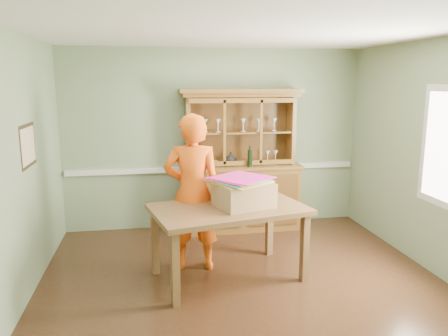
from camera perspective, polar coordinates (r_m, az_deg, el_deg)
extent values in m
plane|color=#422515|center=(5.12, 2.28, -14.34)|extent=(4.50, 4.50, 0.00)
plane|color=white|center=(4.65, 2.55, 17.28)|extent=(4.50, 4.50, 0.00)
plane|color=gray|center=(6.64, -1.27, 3.80)|extent=(4.50, 0.00, 4.50)
plane|color=gray|center=(4.76, -25.08, -0.23)|extent=(0.00, 4.00, 4.00)
plane|color=gray|center=(5.62, 25.44, 1.34)|extent=(0.00, 4.00, 4.00)
plane|color=gray|center=(2.83, 11.08, -6.65)|extent=(4.50, 0.00, 4.50)
cube|color=silver|center=(6.69, -1.22, -0.06)|extent=(4.41, 0.05, 0.08)
cube|color=black|center=(5.01, -24.18, 2.69)|extent=(0.03, 0.60, 0.46)
cube|color=beige|center=(5.01, -24.11, 2.69)|extent=(0.01, 0.52, 0.38)
cube|color=silver|center=(5.35, 27.24, 2.36)|extent=(0.03, 0.96, 1.36)
cube|color=white|center=(5.34, 27.19, 2.36)|extent=(0.01, 0.80, 1.20)
cube|color=brown|center=(6.63, 2.20, -3.94)|extent=(1.72, 0.52, 0.95)
cube|color=brown|center=(6.50, 2.25, 0.26)|extent=(1.77, 0.58, 0.04)
cube|color=brown|center=(6.67, 1.83, 5.05)|extent=(1.62, 0.04, 1.00)
cube|color=brown|center=(6.40, -4.77, 4.75)|extent=(0.06, 0.36, 1.00)
cube|color=brown|center=(6.72, 8.68, 4.97)|extent=(0.06, 0.36, 1.00)
cube|color=brown|center=(6.48, 2.16, 9.55)|extent=(1.72, 0.42, 0.06)
cube|color=brown|center=(6.46, 2.20, 10.05)|extent=(1.79, 0.46, 0.06)
cube|color=brown|center=(6.52, 2.12, 4.69)|extent=(1.51, 0.31, 0.02)
imported|color=#B2B2B7|center=(6.54, 0.87, 1.31)|extent=(0.17, 0.17, 0.18)
imported|color=yellow|center=(6.51, -1.61, 0.67)|extent=(0.21, 0.21, 0.05)
cylinder|color=black|center=(6.34, 3.41, 1.54)|extent=(0.07, 0.07, 0.30)
cube|color=brown|center=(4.89, 0.60, -5.41)|extent=(1.85, 1.35, 0.06)
cube|color=brown|center=(4.44, -6.38, -13.05)|extent=(0.09, 0.09, 0.78)
cube|color=brown|center=(5.18, -8.99, -9.49)|extent=(0.09, 0.09, 0.78)
cube|color=brown|center=(5.02, 10.49, -10.21)|extent=(0.09, 0.09, 0.78)
cube|color=brown|center=(5.69, 5.93, -7.49)|extent=(0.09, 0.09, 0.78)
cube|color=tan|center=(4.87, 2.60, -3.49)|extent=(0.70, 0.63, 0.27)
cube|color=#F9A31F|center=(4.87, 2.10, -1.77)|extent=(0.77, 0.77, 0.01)
cube|color=#58D13D|center=(4.87, 2.10, -1.66)|extent=(0.77, 0.77, 0.01)
cube|color=#2BACCD|center=(4.87, 2.10, -1.56)|extent=(0.77, 0.77, 0.01)
cube|color=pink|center=(4.87, 2.10, -1.46)|extent=(0.77, 0.77, 0.01)
cube|color=#C91E69|center=(4.86, 2.10, -1.35)|extent=(0.77, 0.77, 0.01)
cube|color=#E52397|center=(4.86, 2.10, -1.25)|extent=(0.77, 0.77, 0.01)
imported|color=#FF5B10|center=(5.14, -4.10, -3.20)|extent=(0.74, 0.54, 1.86)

